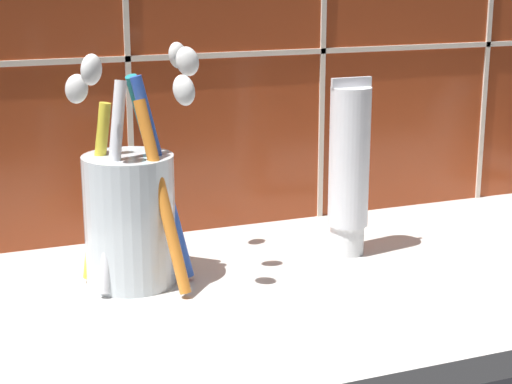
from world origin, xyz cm
name	(u,v)px	position (x,y,z in cm)	size (l,w,h in cm)	color
sink_counter	(383,281)	(0.00, 0.00, 1.00)	(74.96, 32.60, 2.00)	silver
toothbrush_cup	(132,211)	(-19.62, 4.76, 7.86)	(11.20, 11.90, 18.49)	silver
toothpaste_tube	(349,168)	(-0.84, 4.82, 9.56)	(3.60, 3.42, 15.20)	white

